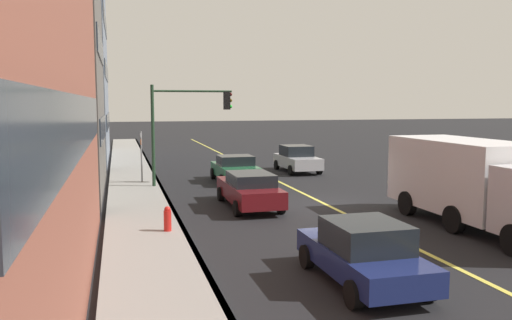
{
  "coord_description": "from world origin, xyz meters",
  "views": [
    {
      "loc": [
        -20.06,
        8.24,
        4.18
      ],
      "look_at": [
        -0.55,
        3.05,
        1.96
      ],
      "focal_mm": 36.59,
      "sensor_mm": 36.0,
      "label": 1
    }
  ],
  "objects_px": {
    "car_maroon": "(249,189)",
    "fire_hydrant": "(168,221)",
    "street_sign_post": "(141,153)",
    "car_navy": "(363,252)",
    "car_silver": "(297,159)",
    "truck_white": "(479,181)",
    "traffic_light_mast": "(186,117)",
    "car_green": "(235,168)"
  },
  "relations": [
    {
      "from": "car_navy",
      "to": "car_silver",
      "type": "bearing_deg",
      "value": -14.97
    },
    {
      "from": "car_maroon",
      "to": "traffic_light_mast",
      "type": "xyz_separation_m",
      "value": [
        5.54,
        1.8,
        2.75
      ]
    },
    {
      "from": "car_maroon",
      "to": "truck_white",
      "type": "bearing_deg",
      "value": -129.25
    },
    {
      "from": "truck_white",
      "to": "car_navy",
      "type": "bearing_deg",
      "value": 122.77
    },
    {
      "from": "truck_white",
      "to": "car_green",
      "type": "bearing_deg",
      "value": 24.66
    },
    {
      "from": "car_navy",
      "to": "car_maroon",
      "type": "relative_size",
      "value": 0.86
    },
    {
      "from": "car_silver",
      "to": "truck_white",
      "type": "xyz_separation_m",
      "value": [
        -15.16,
        -1.06,
        0.79
      ]
    },
    {
      "from": "car_green",
      "to": "fire_hydrant",
      "type": "distance_m",
      "value": 11.47
    },
    {
      "from": "car_maroon",
      "to": "street_sign_post",
      "type": "height_order",
      "value": "street_sign_post"
    },
    {
      "from": "traffic_light_mast",
      "to": "car_maroon",
      "type": "bearing_deg",
      "value": -162.02
    },
    {
      "from": "truck_white",
      "to": "traffic_light_mast",
      "type": "bearing_deg",
      "value": 37.44
    },
    {
      "from": "car_navy",
      "to": "truck_white",
      "type": "relative_size",
      "value": 0.52
    },
    {
      "from": "truck_white",
      "to": "car_silver",
      "type": "bearing_deg",
      "value": 4.02
    },
    {
      "from": "car_silver",
      "to": "car_maroon",
      "type": "xyz_separation_m",
      "value": [
        -9.81,
        5.47,
        -0.06
      ]
    },
    {
      "from": "car_silver",
      "to": "car_maroon",
      "type": "height_order",
      "value": "car_silver"
    },
    {
      "from": "car_silver",
      "to": "traffic_light_mast",
      "type": "distance_m",
      "value": 8.85
    },
    {
      "from": "car_maroon",
      "to": "street_sign_post",
      "type": "xyz_separation_m",
      "value": [
        7.11,
        3.91,
        0.89
      ]
    },
    {
      "from": "truck_white",
      "to": "fire_hydrant",
      "type": "distance_m",
      "value": 10.33
    },
    {
      "from": "car_maroon",
      "to": "traffic_light_mast",
      "type": "height_order",
      "value": "traffic_light_mast"
    },
    {
      "from": "traffic_light_mast",
      "to": "car_silver",
      "type": "bearing_deg",
      "value": -59.57
    },
    {
      "from": "car_navy",
      "to": "truck_white",
      "type": "distance_m",
      "value": 7.4
    },
    {
      "from": "street_sign_post",
      "to": "traffic_light_mast",
      "type": "bearing_deg",
      "value": -126.57
    },
    {
      "from": "car_silver",
      "to": "car_green",
      "type": "bearing_deg",
      "value": 123.32
    },
    {
      "from": "car_maroon",
      "to": "truck_white",
      "type": "distance_m",
      "value": 8.48
    },
    {
      "from": "car_silver",
      "to": "car_green",
      "type": "distance_m",
      "value": 5.42
    },
    {
      "from": "car_silver",
      "to": "traffic_light_mast",
      "type": "height_order",
      "value": "traffic_light_mast"
    },
    {
      "from": "car_navy",
      "to": "traffic_light_mast",
      "type": "distance_m",
      "value": 15.27
    },
    {
      "from": "car_navy",
      "to": "fire_hydrant",
      "type": "relative_size",
      "value": 4.4
    },
    {
      "from": "street_sign_post",
      "to": "car_green",
      "type": "bearing_deg",
      "value": -93.18
    },
    {
      "from": "fire_hydrant",
      "to": "car_navy",
      "type": "bearing_deg",
      "value": -144.88
    },
    {
      "from": "car_maroon",
      "to": "fire_hydrant",
      "type": "height_order",
      "value": "car_maroon"
    },
    {
      "from": "truck_white",
      "to": "fire_hydrant",
      "type": "bearing_deg",
      "value": 80.75
    },
    {
      "from": "truck_white",
      "to": "street_sign_post",
      "type": "height_order",
      "value": "truck_white"
    },
    {
      "from": "car_maroon",
      "to": "truck_white",
      "type": "xyz_separation_m",
      "value": [
        -5.34,
        -6.54,
        0.84
      ]
    },
    {
      "from": "car_navy",
      "to": "car_maroon",
      "type": "height_order",
      "value": "car_navy"
    },
    {
      "from": "car_navy",
      "to": "street_sign_post",
      "type": "bearing_deg",
      "value": 14.55
    },
    {
      "from": "truck_white",
      "to": "traffic_light_mast",
      "type": "distance_m",
      "value": 13.84
    },
    {
      "from": "car_maroon",
      "to": "fire_hydrant",
      "type": "bearing_deg",
      "value": 135.7
    },
    {
      "from": "traffic_light_mast",
      "to": "street_sign_post",
      "type": "relative_size",
      "value": 1.83
    },
    {
      "from": "traffic_light_mast",
      "to": "fire_hydrant",
      "type": "height_order",
      "value": "traffic_light_mast"
    },
    {
      "from": "car_silver",
      "to": "car_green",
      "type": "xyz_separation_m",
      "value": [
        -2.98,
        4.53,
        -0.08
      ]
    },
    {
      "from": "car_navy",
      "to": "street_sign_post",
      "type": "relative_size",
      "value": 1.5
    }
  ]
}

